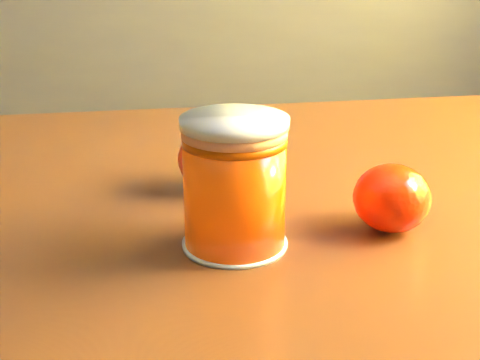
{
  "coord_description": "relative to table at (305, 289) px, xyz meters",
  "views": [
    {
      "loc": [
        0.72,
        -0.61,
        1.04
      ],
      "look_at": [
        0.77,
        -0.1,
        0.84
      ],
      "focal_mm": 50.0,
      "sensor_mm": 36.0,
      "label": 1
    }
  ],
  "objects": [
    {
      "name": "table",
      "position": [
        0.0,
        0.0,
        0.0
      ],
      "size": [
        1.1,
        0.81,
        0.79
      ],
      "rotation": [
        0.0,
        0.0,
        0.07
      ],
      "color": "brown",
      "rests_on": "ground"
    },
    {
      "name": "orange_back",
      "position": [
        0.06,
        -0.07,
        0.13
      ],
      "size": [
        0.08,
        0.08,
        0.06
      ],
      "primitive_type": "ellipsoid",
      "rotation": [
        0.0,
        0.0,
        0.18
      ],
      "color": "#FF2705",
      "rests_on": "table"
    },
    {
      "name": "orange_front",
      "position": [
        -0.09,
        0.04,
        0.13
      ],
      "size": [
        0.09,
        0.09,
        0.06
      ],
      "primitive_type": "ellipsoid",
      "rotation": [
        0.0,
        0.0,
        0.28
      ],
      "color": "#FF2705",
      "rests_on": "table"
    },
    {
      "name": "juice_glass",
      "position": [
        -0.08,
        -0.09,
        0.16
      ],
      "size": [
        0.09,
        0.09,
        0.11
      ],
      "rotation": [
        0.0,
        0.0,
        -0.34
      ],
      "color": "#ED4304",
      "rests_on": "table"
    }
  ]
}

